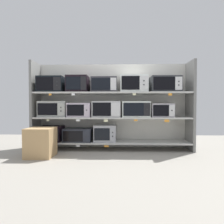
{
  "coord_description": "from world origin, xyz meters",
  "views": [
    {
      "loc": [
        0.12,
        -3.92,
        0.88
      ],
      "look_at": [
        0.0,
        0.0,
        0.77
      ],
      "focal_mm": 30.93,
      "sensor_mm": 36.0,
      "label": 1
    }
  ],
  "objects": [
    {
      "name": "shelf_0",
      "position": [
        0.0,
        0.0,
        0.15
      ],
      "size": [
        3.09,
        0.47,
        0.03
      ],
      "primitive_type": "cube",
      "color": "beige",
      "rests_on": "ground"
    },
    {
      "name": "price_tag_7",
      "position": [
        -1.19,
        -0.24,
        1.11
      ],
      "size": [
        0.05,
        0.0,
        0.04
      ],
      "primitive_type": "cube",
      "color": "orange"
    },
    {
      "name": "microwave_2",
      "position": [
        -0.14,
        -0.0,
        0.33
      ],
      "size": [
        0.44,
        0.36,
        0.33
      ],
      "color": "#A5A6AC",
      "rests_on": "shelf_0"
    },
    {
      "name": "microwave_3",
      "position": [
        -1.2,
        -0.0,
        0.83
      ],
      "size": [
        0.57,
        0.34,
        0.32
      ],
      "color": "#A3A7A1",
      "rests_on": "shelf_1"
    },
    {
      "name": "price_tag_1",
      "position": [
        -0.1,
        -0.24,
        0.12
      ],
      "size": [
        0.09,
        0.0,
        0.03
      ],
      "primitive_type": "cube",
      "color": "orange"
    },
    {
      "name": "upright_right",
      "position": [
        1.58,
        0.0,
        0.89
      ],
      "size": [
        0.05,
        0.47,
        1.78
      ],
      "primitive_type": "cube",
      "color": "slate",
      "rests_on": "ground"
    },
    {
      "name": "microwave_7",
      "position": [
        1.0,
        -0.0,
        0.8
      ],
      "size": [
        0.44,
        0.38,
        0.27
      ],
      "color": "#A5A0A7",
      "rests_on": "shelf_1"
    },
    {
      "name": "microwave_4",
      "position": [
        -0.66,
        -0.0,
        0.81
      ],
      "size": [
        0.46,
        0.43,
        0.28
      ],
      "color": "#BDAFBE",
      "rests_on": "shelf_1"
    },
    {
      "name": "price_tag_6",
      "position": [
        1.05,
        -0.24,
        0.61
      ],
      "size": [
        0.09,
        0.0,
        0.05
      ],
      "primitive_type": "cube",
      "color": "orange"
    },
    {
      "name": "microwave_6",
      "position": [
        0.48,
        -0.0,
        0.82
      ],
      "size": [
        0.55,
        0.44,
        0.31
      ],
      "color": "silver",
      "rests_on": "shelf_1"
    },
    {
      "name": "microwave_8",
      "position": [
        -1.23,
        -0.0,
        1.32
      ],
      "size": [
        0.51,
        0.44,
        0.32
      ],
      "color": "black",
      "rests_on": "shelf_2"
    },
    {
      "name": "shipping_carton",
      "position": [
        -1.22,
        -0.61,
        0.25
      ],
      "size": [
        0.44,
        0.44,
        0.51
      ],
      "primitive_type": "cube",
      "color": "tan",
      "rests_on": "ground"
    },
    {
      "name": "back_panel",
      "position": [
        0.0,
        0.26,
        0.89
      ],
      "size": [
        3.29,
        0.04,
        1.78
      ],
      "primitive_type": "cube",
      "color": "beige",
      "rests_on": "ground"
    },
    {
      "name": "price_tag_4",
      "position": [
        -0.11,
        -0.24,
        0.61
      ],
      "size": [
        0.08,
        0.0,
        0.05
      ],
      "primitive_type": "cube",
      "color": "beige"
    },
    {
      "name": "price_tag_0",
      "position": [
        -0.65,
        -0.24,
        0.12
      ],
      "size": [
        0.07,
        0.0,
        0.03
      ],
      "primitive_type": "cube",
      "color": "white"
    },
    {
      "name": "upright_left",
      "position": [
        -1.58,
        0.0,
        0.89
      ],
      "size": [
        0.05,
        0.47,
        1.78
      ],
      "primitive_type": "cube",
      "color": "slate",
      "rests_on": "ground"
    },
    {
      "name": "price_tag_3",
      "position": [
        -0.65,
        -0.24,
        0.61
      ],
      "size": [
        0.08,
        0.0,
        0.04
      ],
      "primitive_type": "cube",
      "color": "white"
    },
    {
      "name": "shelf_1",
      "position": [
        0.0,
        0.0,
        0.65
      ],
      "size": [
        3.09,
        0.47,
        0.03
      ],
      "primitive_type": "cube",
      "color": "beige"
    },
    {
      "name": "price_tag_2",
      "position": [
        -1.23,
        -0.24,
        0.61
      ],
      "size": [
        0.05,
        0.0,
        0.03
      ],
      "primitive_type": "cube",
      "color": "beige"
    },
    {
      "name": "ground",
      "position": [
        0.0,
        -1.0,
        -0.01
      ],
      "size": [
        7.09,
        6.0,
        0.02
      ],
      "primitive_type": "cube",
      "color": "gray"
    },
    {
      "name": "microwave_5",
      "position": [
        -0.11,
        -0.0,
        0.82
      ],
      "size": [
        0.56,
        0.42,
        0.32
      ],
      "color": "#B7B8B8",
      "rests_on": "shelf_1"
    },
    {
      "name": "price_tag_5",
      "position": [
        0.46,
        -0.24,
        0.62
      ],
      "size": [
        0.07,
        0.0,
        0.03
      ],
      "primitive_type": "cube",
      "color": "orange"
    },
    {
      "name": "microwave_11",
      "position": [
        0.44,
        -0.0,
        1.33
      ],
      "size": [
        0.54,
        0.44,
        0.33
      ],
      "color": "silver",
      "rests_on": "shelf_2"
    },
    {
      "name": "price_tag_9",
      "position": [
        0.43,
        -0.24,
        1.11
      ],
      "size": [
        0.06,
        0.0,
        0.04
      ],
      "primitive_type": "cube",
      "color": "beige"
    },
    {
      "name": "microwave_10",
      "position": [
        -0.16,
        -0.0,
        1.32
      ],
      "size": [
        0.51,
        0.36,
        0.3
      ],
      "color": "#2F2E35",
      "rests_on": "shelf_2"
    },
    {
      "name": "price_tag_10",
      "position": [
        1.11,
        -0.24,
        1.11
      ],
      "size": [
        0.07,
        0.0,
        0.04
      ],
      "primitive_type": "cube",
      "color": "orange"
    },
    {
      "name": "microwave_1",
      "position": [
        -0.7,
        -0.0,
        0.3
      ],
      "size": [
        0.56,
        0.43,
        0.26
      ],
      "color": "#262932",
      "rests_on": "shelf_0"
    },
    {
      "name": "microwave_12",
      "position": [
        1.07,
        -0.0,
        1.32
      ],
      "size": [
        0.58,
        0.42,
        0.31
      ],
      "color": "#2E3034",
      "rests_on": "shelf_2"
    },
    {
      "name": "price_tag_8",
      "position": [
        -0.74,
        -0.24,
        1.11
      ],
      "size": [
        0.07,
        0.0,
        0.04
      ],
      "primitive_type": "cube",
      "color": "white"
    },
    {
      "name": "shelf_2",
      "position": [
        0.0,
        0.0,
        1.15
      ],
      "size": [
        3.09,
        0.47,
        0.03
      ],
      "primitive_type": "cube",
      "color": "beige"
    },
    {
      "name": "microwave_0",
      "position": [
        -1.26,
        -0.0,
        0.32
      ],
      "size": [
        0.46,
        0.44,
        0.3
      ],
      "color": "black",
      "rests_on": "shelf_0"
    },
    {
      "name": "microwave_9",
      "position": [
        -0.69,
        -0.0,
        1.33
      ],
      "size": [
        0.42,
        0.42,
        0.33
      ],
      "color": "black",
      "rests_on": "shelf_2"
    }
  ]
}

